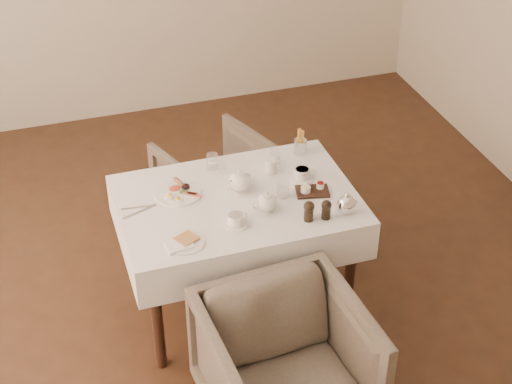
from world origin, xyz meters
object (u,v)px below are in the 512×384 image
object	(u,v)px
armchair_far	(218,184)
breakfast_plate	(178,192)
teapot_centre	(240,180)
table	(237,216)
armchair_near	(286,368)

from	to	relation	value
armchair_far	breakfast_plate	distance (m)	0.91
armchair_far	teapot_centre	size ratio (longest dim) A/B	3.85
breakfast_plate	teapot_centre	bearing A→B (deg)	-4.01
table	breakfast_plate	distance (m)	0.35
armchair_near	teapot_centre	bearing A→B (deg)	82.28
table	teapot_centre	size ratio (longest dim) A/B	7.41
table	breakfast_plate	world-z (taller)	breakfast_plate
table	breakfast_plate	xyz separation A→B (m)	(-0.29, 0.14, 0.13)
armchair_near	breakfast_plate	size ratio (longest dim) A/B	3.02
armchair_near	breakfast_plate	world-z (taller)	breakfast_plate
breakfast_plate	teapot_centre	xyz separation A→B (m)	(0.33, -0.07, 0.06)
breakfast_plate	teapot_centre	size ratio (longest dim) A/B	1.47
armchair_near	breakfast_plate	xyz separation A→B (m)	(-0.27, 1.01, 0.41)
armchair_far	teapot_centre	xyz separation A→B (m)	(-0.07, -0.75, 0.52)
breakfast_plate	armchair_far	bearing A→B (deg)	68.23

